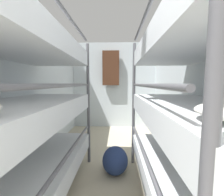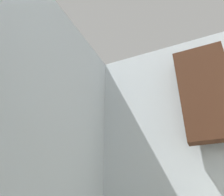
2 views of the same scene
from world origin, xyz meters
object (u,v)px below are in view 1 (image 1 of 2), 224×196
at_px(bunk_stack_left_near, 22,112).
at_px(bunk_stack_right_near, 193,113).
at_px(duffel_bag, 115,160).
at_px(hanging_coat, 111,68).

xyz_separation_m(bunk_stack_left_near, bunk_stack_right_near, (1.46, 0.00, 0.00)).
bearing_deg(bunk_stack_left_near, duffel_bag, 41.36).
bearing_deg(hanging_coat, bunk_stack_left_near, -103.14).
relative_size(duffel_bag, hanging_coat, 0.51).
height_order(duffel_bag, hanging_coat, hanging_coat).
bearing_deg(hanging_coat, duffel_bag, -85.87).
relative_size(bunk_stack_left_near, hanging_coat, 2.09).
distance_m(bunk_stack_left_near, bunk_stack_right_near, 1.46).
xyz_separation_m(bunk_stack_right_near, hanging_coat, (-0.81, 2.78, 0.65)).
bearing_deg(bunk_stack_right_near, bunk_stack_left_near, 180.00).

